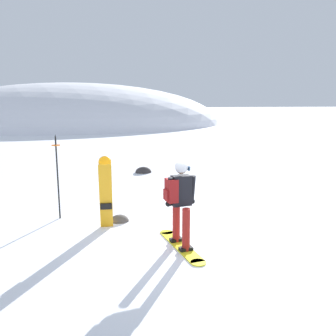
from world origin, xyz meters
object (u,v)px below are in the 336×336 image
snowboarder_main (180,201)px  spare_snowboard (106,193)px  rock_mid (120,221)px  rock_dark (143,172)px  rock_small (181,178)px  piste_marker_near (57,171)px

snowboarder_main → spare_snowboard: 1.88m
snowboarder_main → rock_mid: snowboarder_main is taller
rock_dark → rock_small: (1.29, -1.19, 0.00)m
rock_mid → piste_marker_near: bearing=162.2°
rock_dark → rock_mid: bearing=-100.6°
spare_snowboard → rock_dark: 6.40m
rock_dark → rock_mid: size_ratio=1.44×
rock_dark → spare_snowboard: bearing=-102.4°
rock_dark → rock_mid: (-1.08, -5.74, 0.00)m
piste_marker_near → rock_small: bearing=47.2°
snowboarder_main → rock_mid: size_ratio=4.00×
snowboarder_main → rock_dark: 7.49m
rock_mid → rock_small: bearing=62.5°
spare_snowboard → rock_mid: (0.29, 0.46, -0.83)m
piste_marker_near → rock_small: size_ratio=4.97×
spare_snowboard → rock_dark: size_ratio=2.51×
spare_snowboard → piste_marker_near: size_ratio=0.80×
rock_small → rock_dark: bearing=137.4°
spare_snowboard → rock_mid: 0.99m
rock_dark → rock_small: bearing=-42.6°
rock_small → snowboarder_main: bearing=-101.3°
snowboarder_main → rock_mid: bearing=123.5°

